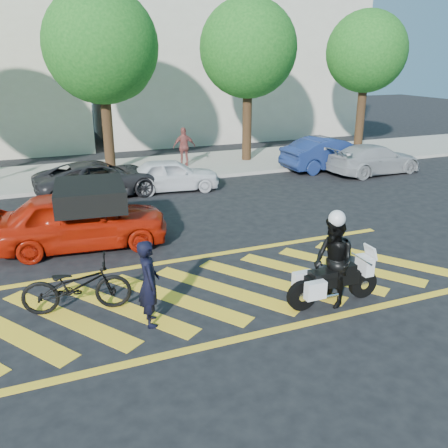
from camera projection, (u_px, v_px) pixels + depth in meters
name	position (u px, v px, depth m)	size (l,w,h in m)	color
ground	(203.00, 293.00, 10.25)	(90.00, 90.00, 0.00)	black
sidewalk	(111.00, 172.00, 20.72)	(60.00, 5.00, 0.15)	#9E998E
crosswalk	(201.00, 294.00, 10.23)	(12.33, 4.00, 0.01)	yellow
building_right	(225.00, 46.00, 29.96)	(16.00, 8.00, 11.00)	beige
tree_center	(104.00, 50.00, 19.16)	(4.60, 4.60, 7.56)	black
tree_right	(250.00, 52.00, 21.46)	(4.40, 4.40, 7.41)	black
tree_far_right	(367.00, 55.00, 23.78)	(4.00, 4.00, 7.10)	black
officer_bike	(149.00, 283.00, 8.83)	(0.62, 0.41, 1.70)	black
bicycle	(77.00, 286.00, 9.38)	(0.74, 2.12, 1.11)	black
police_motorcycle	(332.00, 281.00, 9.68)	(2.10, 0.67, 0.93)	black
officer_moto	(333.00, 262.00, 9.53)	(0.91, 0.71, 1.87)	black
red_convertible	(80.00, 220.00, 12.51)	(1.83, 4.54, 1.55)	#B51A08
parked_mid_left	(100.00, 179.00, 17.28)	(2.13, 4.63, 1.29)	black
parked_mid_right	(171.00, 175.00, 17.97)	(1.45, 3.61, 1.23)	white
parked_right	(330.00, 153.00, 21.35)	(1.56, 4.47, 1.47)	navy
parked_far_right	(374.00, 159.00, 20.63)	(1.78, 4.38, 1.27)	#9DA0A5
pedestrian_right	(184.00, 147.00, 21.36)	(1.01, 0.42, 1.73)	#954844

